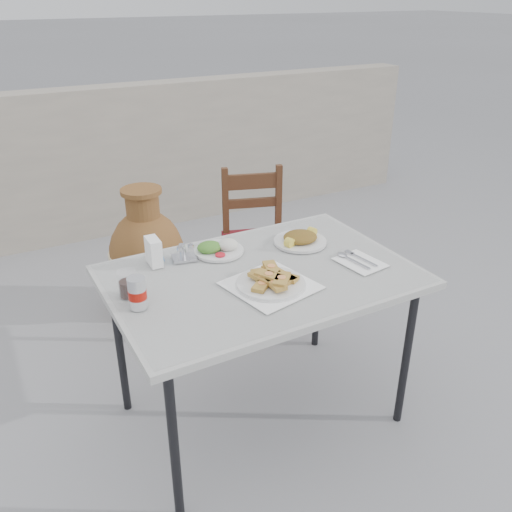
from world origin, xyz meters
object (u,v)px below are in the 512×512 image
condiment_caddy (184,254)px  chair (256,240)px  cafe_table (261,284)px  salad_rice_plate (218,248)px  pide_plate (271,279)px  napkin_holder (154,252)px  terracotta_urn (147,256)px  cola_glass (128,285)px  soda_can (137,293)px  salad_chopped_plate (300,239)px

condiment_caddy → chair: (0.71, 0.66, -0.35)m
cafe_table → salad_rice_plate: bearing=106.4°
cafe_table → pide_plate: bearing=-99.7°
napkin_holder → terracotta_urn: (0.22, 0.90, -0.47)m
salad_rice_plate → condiment_caddy: 0.17m
salad_rice_plate → napkin_holder: 0.30m
pide_plate → terracotta_urn: (-0.14, 1.31, -0.43)m
cafe_table → cola_glass: 0.57m
terracotta_urn → soda_can: bearing=-107.6°
salad_chopped_plate → napkin_holder: napkin_holder is taller
soda_can → cafe_table: bearing=2.9°
salad_chopped_plate → cola_glass: cola_glass is taller
cafe_table → salad_chopped_plate: 0.37m
salad_chopped_plate → cafe_table: bearing=-149.8°
cola_glass → salad_chopped_plate: bearing=6.9°
pide_plate → soda_can: 0.54m
condiment_caddy → chair: size_ratio=0.13×
salad_chopped_plate → pide_plate: bearing=-137.9°
salad_chopped_plate → terracotta_urn: bearing=114.9°
napkin_holder → terracotta_urn: size_ratio=0.15×
condiment_caddy → soda_can: bearing=-135.2°
napkin_holder → condiment_caddy: napkin_holder is taller
salad_chopped_plate → condiment_caddy: 0.56m
pide_plate → terracotta_urn: 1.39m
salad_chopped_plate → soda_can: bearing=-166.4°
salad_chopped_plate → condiment_caddy: condiment_caddy is taller
cafe_table → salad_rice_plate: salad_rice_plate is taller
salad_rice_plate → salad_chopped_plate: salad_rice_plate is taller
salad_rice_plate → cola_glass: 0.52m
napkin_holder → condiment_caddy: 0.14m
terracotta_urn → napkin_holder: bearing=-103.5°
cafe_table → salad_chopped_plate: (0.31, 0.18, 0.08)m
chair → terracotta_urn: bearing=174.7°
terracotta_urn → cola_glass: bearing=-109.5°
napkin_holder → condiment_caddy: (0.13, -0.02, -0.04)m
pide_plate → napkin_holder: bearing=131.3°
salad_rice_plate → napkin_holder: napkin_holder is taller
terracotta_urn → salad_chopped_plate: bearing=-65.1°
condiment_caddy → chair: bearing=42.7°
cola_glass → salad_rice_plate: bearing=22.3°
salad_chopped_plate → cola_glass: 0.87m
pide_plate → napkin_holder: (-0.36, 0.41, 0.03)m
cafe_table → salad_rice_plate: size_ratio=5.66×
cola_glass → condiment_caddy: size_ratio=0.92×
napkin_holder → salad_rice_plate: bearing=-2.8°
soda_can → napkin_holder: 0.36m
salad_rice_plate → cola_glass: bearing=-157.7°
soda_can → cola_glass: size_ratio=1.17×
soda_can → cola_glass: bearing=95.0°
cafe_table → napkin_holder: bearing=142.4°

